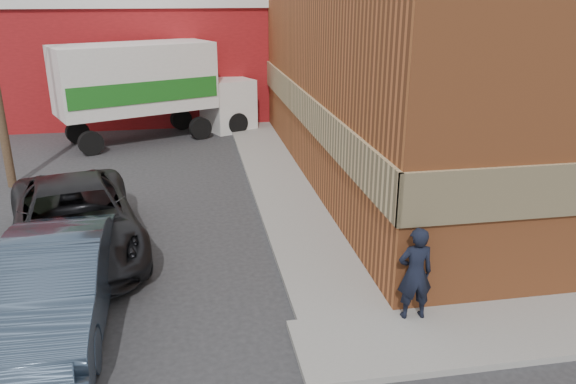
{
  "coord_description": "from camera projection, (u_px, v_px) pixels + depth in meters",
  "views": [
    {
      "loc": [
        -1.98,
        -8.53,
        5.69
      ],
      "look_at": [
        -0.0,
        2.67,
        1.59
      ],
      "focal_mm": 35.0,
      "sensor_mm": 36.0,
      "label": 1
    }
  ],
  "objects": [
    {
      "name": "ground",
      "position": [
        314.0,
        324.0,
        10.16
      ],
      "size": [
        90.0,
        90.0,
        0.0
      ],
      "primitive_type": "plane",
      "color": "#28282B",
      "rests_on": "ground"
    },
    {
      "name": "brick_building",
      "position": [
        511.0,
        23.0,
        18.29
      ],
      "size": [
        14.25,
        18.25,
        9.36
      ],
      "color": "#A4542A",
      "rests_on": "ground"
    },
    {
      "name": "sidewalk_west",
      "position": [
        273.0,
        171.0,
        18.57
      ],
      "size": [
        1.8,
        18.0,
        0.12
      ],
      "primitive_type": "cube",
      "color": "gray",
      "rests_on": "ground"
    },
    {
      "name": "warehouse",
      "position": [
        101.0,
        54.0,
        26.75
      ],
      "size": [
        16.3,
        8.3,
        5.6
      ],
      "color": "maroon",
      "rests_on": "ground"
    },
    {
      "name": "man",
      "position": [
        415.0,
        273.0,
        9.88
      ],
      "size": [
        0.65,
        0.44,
        1.75
      ],
      "primitive_type": "imported",
      "rotation": [
        0.0,
        0.0,
        3.1
      ],
      "color": "black",
      "rests_on": "sidewalk_south"
    },
    {
      "name": "sedan",
      "position": [
        54.0,
        287.0,
        9.78
      ],
      "size": [
        1.86,
        5.0,
        1.63
      ],
      "primitive_type": "imported",
      "rotation": [
        0.0,
        0.0,
        0.03
      ],
      "color": "#303E50",
      "rests_on": "ground"
    },
    {
      "name": "suv_a",
      "position": [
        74.0,
        220.0,
        12.62
      ],
      "size": [
        3.96,
        6.31,
        1.63
      ],
      "primitive_type": "imported",
      "rotation": [
        0.0,
        0.0,
        0.23
      ],
      "color": "black",
      "rests_on": "ground"
    },
    {
      "name": "box_truck",
      "position": [
        154.0,
        85.0,
        22.09
      ],
      "size": [
        7.97,
        5.08,
        3.8
      ],
      "rotation": [
        0.0,
        0.0,
        0.4
      ],
      "color": "white",
      "rests_on": "ground"
    }
  ]
}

